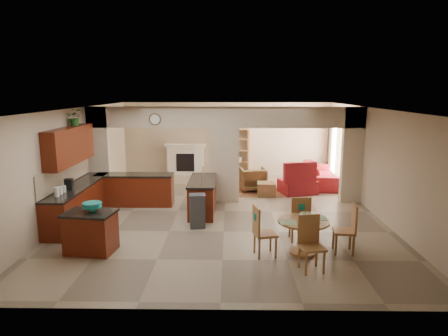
{
  "coord_description": "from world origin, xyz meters",
  "views": [
    {
      "loc": [
        0.14,
        -10.51,
        3.27
      ],
      "look_at": [
        -0.02,
        0.3,
        1.15
      ],
      "focal_mm": 32.0,
      "sensor_mm": 36.0,
      "label": 1
    }
  ],
  "objects_px": {
    "dining_table": "(303,231)",
    "armchair": "(253,179)",
    "sofa": "(320,174)",
    "kitchen_island": "(91,232)"
  },
  "relations": [
    {
      "from": "dining_table",
      "to": "armchair",
      "type": "bearing_deg",
      "value": 97.87
    },
    {
      "from": "dining_table",
      "to": "sofa",
      "type": "height_order",
      "value": "sofa"
    },
    {
      "from": "kitchen_island",
      "to": "dining_table",
      "type": "bearing_deg",
      "value": 7.38
    },
    {
      "from": "armchair",
      "to": "kitchen_island",
      "type": "bearing_deg",
      "value": 47.98
    },
    {
      "from": "dining_table",
      "to": "armchair",
      "type": "xyz_separation_m",
      "value": [
        -0.72,
        5.22,
        -0.1
      ]
    },
    {
      "from": "dining_table",
      "to": "sofa",
      "type": "relative_size",
      "value": 0.41
    },
    {
      "from": "dining_table",
      "to": "sofa",
      "type": "distance_m",
      "value": 6.3
    },
    {
      "from": "kitchen_island",
      "to": "sofa",
      "type": "bearing_deg",
      "value": 52.98
    },
    {
      "from": "kitchen_island",
      "to": "sofa",
      "type": "distance_m",
      "value": 8.51
    },
    {
      "from": "kitchen_island",
      "to": "armchair",
      "type": "relative_size",
      "value": 1.29
    }
  ]
}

